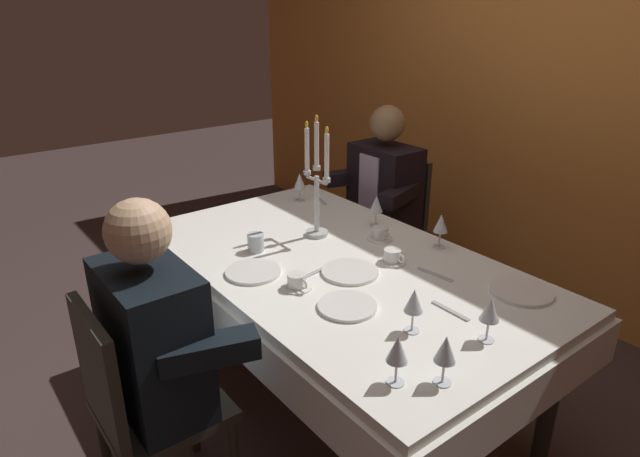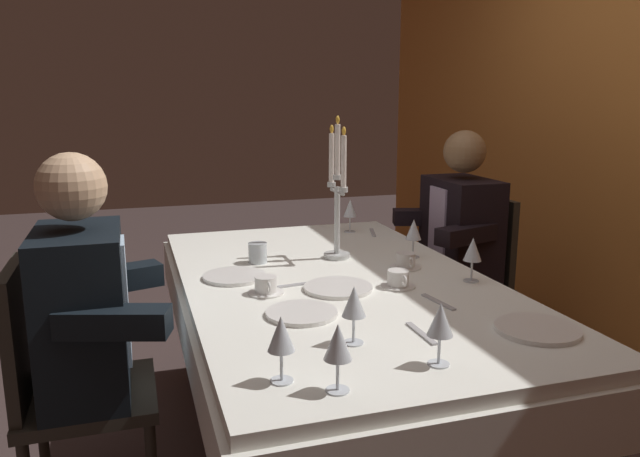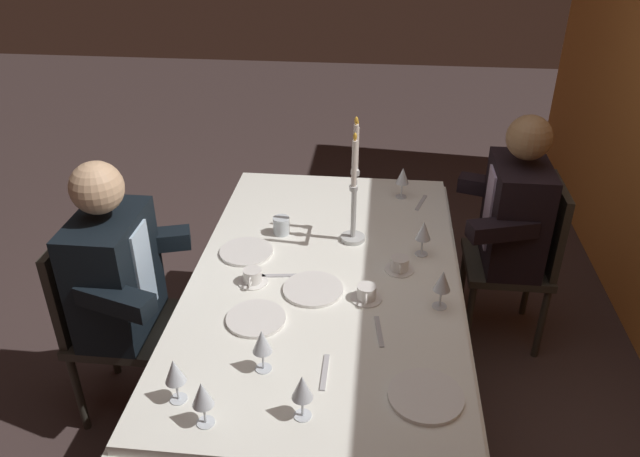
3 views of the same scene
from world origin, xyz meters
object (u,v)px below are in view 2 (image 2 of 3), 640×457
object	(u,v)px
coffee_cup_1	(398,280)
wine_glass_5	(281,336)
dining_table	(337,310)
wine_glass_2	(338,344)
candelabra	(337,201)
wine_glass_0	(440,322)
dinner_plate_1	(338,288)
wine_glass_6	(414,231)
coffee_cup_2	(266,286)
wine_glass_4	(354,304)
wine_glass_1	(350,209)
seated_diner_0	(462,230)
dinner_plate_2	(234,276)
seated_diner_1	(80,312)
coffee_cup_0	(406,261)
wine_glass_3	(473,251)
dinner_plate_3	(537,329)
dinner_plate_0	(302,313)
water_tumbler_0	(258,253)

from	to	relation	value
coffee_cup_1	wine_glass_5	bearing A→B (deg)	-43.99
dining_table	wine_glass_2	distance (m)	0.91
candelabra	wine_glass_0	bearing A→B (deg)	-4.98
dinner_plate_1	wine_glass_5	xyz separation A→B (m)	(0.63, -0.36, 0.11)
wine_glass_6	coffee_cup_1	distance (m)	0.43
coffee_cup_2	wine_glass_4	bearing A→B (deg)	15.38
wine_glass_0	wine_glass_1	size ratio (longest dim) A/B	1.00
dining_table	seated_diner_0	world-z (taller)	seated_diner_0
dinner_plate_2	wine_glass_6	world-z (taller)	wine_glass_6
seated_diner_1	dinner_plate_2	bearing A→B (deg)	111.39
dinner_plate_1	seated_diner_1	bearing A→B (deg)	-92.83
candelabra	dinner_plate_1	xyz separation A→B (m)	(0.41, -0.14, -0.23)
dinner_plate_2	coffee_cup_0	world-z (taller)	coffee_cup_0
wine_glass_5	wine_glass_6	distance (m)	1.24
dinner_plate_1	coffee_cup_2	size ratio (longest dim) A/B	1.83
wine_glass_2	wine_glass_3	xyz separation A→B (m)	(-0.66, 0.74, 0.00)
coffee_cup_0	wine_glass_5	bearing A→B (deg)	-40.96
dinner_plate_1	dinner_plate_3	distance (m)	0.68
wine_glass_5	seated_diner_0	distance (m)	1.88
dining_table	coffee_cup_1	world-z (taller)	coffee_cup_1
dinner_plate_3	seated_diner_0	world-z (taller)	seated_diner_0
candelabra	dinner_plate_0	size ratio (longest dim) A/B	2.62
wine_glass_6	wine_glass_5	bearing A→B (deg)	-40.22
wine_glass_2	water_tumbler_0	xyz separation A→B (m)	(-1.15, 0.05, -0.07)
dining_table	wine_glass_3	xyz separation A→B (m)	(0.17, 0.46, 0.23)
dinner_plate_3	wine_glass_2	bearing A→B (deg)	-75.41
wine_glass_4	wine_glass_1	bearing A→B (deg)	160.31
dinner_plate_1	wine_glass_6	xyz separation A→B (m)	(-0.32, 0.44, 0.11)
dining_table	dinner_plate_1	world-z (taller)	dinner_plate_1
water_tumbler_0	wine_glass_1	bearing A→B (deg)	127.67
dining_table	wine_glass_5	world-z (taller)	wine_glass_5
wine_glass_6	coffee_cup_0	xyz separation A→B (m)	(0.14, -0.10, -0.09)
dinner_plate_2	wine_glass_2	bearing A→B (deg)	4.54
dinner_plate_2	wine_glass_1	xyz separation A→B (m)	(-0.61, 0.68, 0.11)
water_tumbler_0	seated_diner_1	size ratio (longest dim) A/B	0.07
dinner_plate_1	dinner_plate_3	bearing A→B (deg)	38.09
wine_glass_6	candelabra	bearing A→B (deg)	-106.45
dinner_plate_3	coffee_cup_0	bearing A→B (deg)	-173.78
dinner_plate_2	wine_glass_1	bearing A→B (deg)	131.93
wine_glass_2	seated_diner_1	world-z (taller)	seated_diner_1
dinner_plate_2	wine_glass_4	distance (m)	0.75
dining_table	wine_glass_2	size ratio (longest dim) A/B	11.83
dinner_plate_3	coffee_cup_1	size ratio (longest dim) A/B	1.84
dinner_plate_0	wine_glass_2	world-z (taller)	wine_glass_2
dinner_plate_3	wine_glass_4	world-z (taller)	wine_glass_4
wine_glass_3	wine_glass_4	xyz separation A→B (m)	(0.41, -0.61, 0.00)
candelabra	dinner_plate_2	bearing A→B (deg)	-70.78
dinner_plate_0	water_tumbler_0	distance (m)	0.64
wine_glass_0	seated_diner_1	xyz separation A→B (m)	(-0.70, -0.89, -0.12)
wine_glass_0	wine_glass_2	world-z (taller)	same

